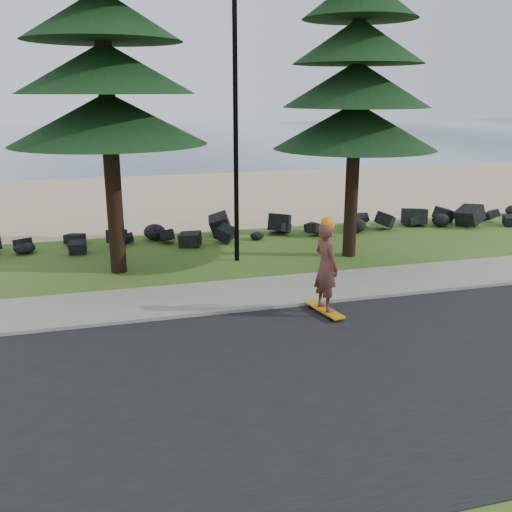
{
  "coord_description": "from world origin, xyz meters",
  "views": [
    {
      "loc": [
        -3.81,
        -12.96,
        4.95
      ],
      "look_at": [
        -0.27,
        0.0,
        1.05
      ],
      "focal_mm": 40.0,
      "sensor_mm": 36.0,
      "label": 1
    }
  ],
  "objects": [
    {
      "name": "road",
      "position": [
        0.0,
        -4.5,
        0.01
      ],
      "size": [
        160.0,
        7.0,
        0.02
      ],
      "primitive_type": "cube",
      "color": "black",
      "rests_on": "ground"
    },
    {
      "name": "beach_sand",
      "position": [
        0.0,
        14.5,
        0.01
      ],
      "size": [
        160.0,
        15.0,
        0.01
      ],
      "primitive_type": "cube",
      "color": "tan",
      "rests_on": "ground"
    },
    {
      "name": "sidewalk",
      "position": [
        0.0,
        0.2,
        0.04
      ],
      "size": [
        160.0,
        2.0,
        0.08
      ],
      "primitive_type": "cube",
      "color": "gray",
      "rests_on": "ground"
    },
    {
      "name": "seawall_boulders",
      "position": [
        0.0,
        5.6,
        0.0
      ],
      "size": [
        60.0,
        2.4,
        1.1
      ],
      "primitive_type": null,
      "color": "black",
      "rests_on": "ground"
    },
    {
      "name": "ocean",
      "position": [
        0.0,
        51.0,
        0.0
      ],
      "size": [
        160.0,
        58.0,
        0.01
      ],
      "primitive_type": "cube",
      "color": "#30465C",
      "rests_on": "ground"
    },
    {
      "name": "lamp_post",
      "position": [
        0.0,
        3.2,
        4.13
      ],
      "size": [
        0.25,
        0.14,
        8.14
      ],
      "color": "black",
      "rests_on": "ground"
    },
    {
      "name": "kerb",
      "position": [
        0.0,
        -0.9,
        0.05
      ],
      "size": [
        160.0,
        0.2,
        0.1
      ],
      "primitive_type": "cube",
      "color": "gray",
      "rests_on": "ground"
    },
    {
      "name": "ground",
      "position": [
        0.0,
        0.0,
        0.0
      ],
      "size": [
        160.0,
        160.0,
        0.0
      ],
      "primitive_type": "plane",
      "color": "#335B1C",
      "rests_on": "ground"
    },
    {
      "name": "skateboarder",
      "position": [
        0.93,
        -1.58,
        1.14
      ],
      "size": [
        0.64,
        1.26,
        2.27
      ],
      "rotation": [
        0.0,
        0.0,
        1.79
      ],
      "color": "orange",
      "rests_on": "ground"
    }
  ]
}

